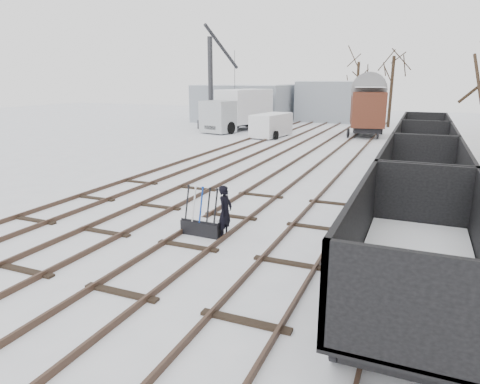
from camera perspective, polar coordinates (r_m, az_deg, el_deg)
The scene contains 16 objects.
ground at distance 12.42m, azimuth -6.95°, elevation -7.29°, with size 120.00×120.00×0.00m, color white.
tracks at distance 24.74m, azimuth 8.94°, elevation 3.97°, with size 13.90×52.00×0.16m.
shed_left at distance 49.71m, azimuth 0.65°, elevation 11.81°, with size 10.00×8.00×4.10m.
shed_right at distance 50.95m, azimuth 12.04°, elevation 11.79°, with size 7.00×6.00×4.50m.
ground_frame at distance 13.23m, azimuth -5.10°, elevation -4.52°, with size 1.32×0.47×1.49m.
worker at distance 12.83m, azimuth -1.98°, elevation -2.64°, with size 0.59×0.38×1.61m, color black.
freight_wagon_a at distance 9.27m, azimuth 22.40°, elevation -9.68°, with size 2.52×6.29×2.57m.
freight_wagon_b at distance 15.36m, azimuth 22.90°, elevation -0.20°, with size 2.52×6.29×2.57m.
freight_wagon_c at distance 21.63m, azimuth 23.10°, elevation 3.85°, with size 2.52×6.29×2.57m.
freight_wagon_d at distance 27.96m, azimuth 23.22°, elevation 6.08°, with size 2.52×6.29×2.57m.
box_van_wagon at distance 37.79m, azimuth 16.61°, elevation 10.75°, with size 3.71×5.74×4.07m.
lorry at distance 40.43m, azimuth -0.20°, elevation 10.94°, with size 4.03×8.58×3.74m.
panel_van at distance 35.79m, azimuth 4.20°, elevation 8.91°, with size 2.48×4.57×1.92m.
crane at distance 42.13m, azimuth -3.76°, elevation 11.88°, with size 2.21×5.69×9.57m.
tree_far_left at distance 51.06m, azimuth 15.32°, elevation 12.74°, with size 0.30×0.30×6.52m, color black.
tree_far_right at distance 45.57m, azimuth 19.48°, elevation 12.43°, with size 0.30×0.30×6.83m, color black.
Camera 1 is at (5.82, -9.94, 4.65)m, focal length 32.00 mm.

